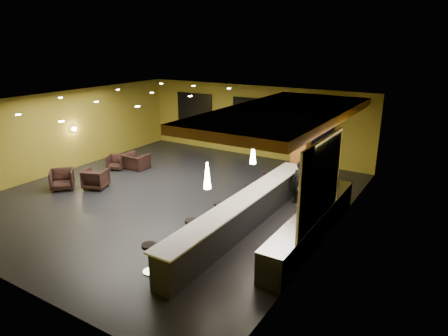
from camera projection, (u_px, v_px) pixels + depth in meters
The scene contains 33 objects.
floor at pixel (172, 197), 15.07m from camera, with size 12.00×13.00×0.10m, color black.
ceiling at pixel (168, 101), 13.95m from camera, with size 12.00×13.00×0.10m, color black.
wall_back at pixel (253, 121), 19.82m from camera, with size 12.00×0.10×3.50m, color olive.
wall_left at pixel (62, 132), 17.52m from camera, with size 0.10×13.00×3.50m, color olive.
wall_right at pixel (334, 180), 11.50m from camera, with size 0.10×13.00×3.50m, color olive.
wood_soffit at pixel (285, 113), 12.83m from camera, with size 3.60×8.00×0.28m, color #AD6A32.
window_left at pixel (195, 115), 21.49m from camera, with size 2.20×0.06×2.40m, color black.
window_center at pixel (252, 122), 19.74m from camera, with size 2.20×0.06×2.40m, color black.
window_right at pixel (310, 129), 18.25m from camera, with size 2.20×0.06×2.40m, color black.
tile_backsplash at pixel (321, 182), 10.66m from camera, with size 0.06×3.20×2.40m, color white.
bar_counter at pixel (244, 214), 12.27m from camera, with size 0.60×8.00×1.00m, color black.
bar_top at pixel (244, 198), 12.11m from camera, with size 0.78×8.10×0.05m, color white.
prep_counter at pixel (312, 225), 11.70m from camera, with size 0.70×6.00×0.86m, color black.
prep_top at pixel (313, 211), 11.56m from camera, with size 0.72×6.00×0.03m, color silver.
wall_shelf_lower at pixel (312, 197), 10.69m from camera, with size 0.30×1.50×0.03m, color silver.
wall_shelf_upper at pixel (313, 181), 10.55m from camera, with size 0.30×1.50×0.03m, color silver.
column at pixel (301, 143), 15.61m from camera, with size 0.60×0.60×3.50m, color #985922.
wall_sconce at pixel (74, 129), 17.83m from camera, with size 0.22×0.22×0.22m, color #FFE5B2.
pendant_0 at pixel (207, 175), 10.08m from camera, with size 0.20×0.20×0.70m, color white.
pendant_1 at pixel (253, 153), 12.10m from camera, with size 0.20×0.20×0.70m, color white.
pendant_2 at pixel (286, 136), 14.13m from camera, with size 0.20×0.20×0.70m, color white.
staff_a at pixel (299, 183), 14.07m from camera, with size 0.57×0.38×1.57m, color black.
staff_b at pixel (324, 177), 14.37m from camera, with size 0.87×0.68×1.79m, color black.
staff_c at pixel (328, 181), 13.95m from camera, with size 0.88×0.57×1.81m, color black.
armchair_a at pixel (62, 179), 15.61m from camera, with size 0.84×0.87×0.79m, color black.
armchair_b at pixel (96, 179), 15.71m from camera, with size 0.84×0.86×0.79m, color black.
armchair_c at pixel (116, 162), 18.02m from camera, with size 0.69×0.71×0.65m, color black.
armchair_d at pixel (136, 161), 18.09m from camera, with size 1.05×0.92×0.69m, color black.
bar_stool_0 at pixel (150, 254), 9.97m from camera, with size 0.40×0.40×0.79m.
bar_stool_1 at pixel (191, 228), 11.40m from camera, with size 0.37×0.37×0.74m.
bar_stool_2 at pixel (220, 211), 12.57m from camera, with size 0.38×0.38×0.75m.
bar_stool_3 at pixel (250, 193), 13.92m from camera, with size 0.39×0.39×0.78m.
bar_stool_4 at pixel (266, 178), 15.38m from camera, with size 0.40×0.40×0.79m.
Camera 1 is at (9.00, -10.89, 5.64)m, focal length 32.00 mm.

